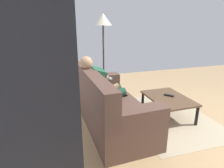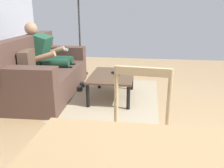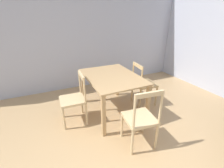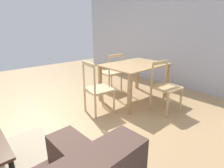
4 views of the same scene
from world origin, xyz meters
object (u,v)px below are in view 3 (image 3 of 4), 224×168
object	(u,v)px
dining_chair_near_wall	(143,84)
dining_chair_by_doorway	(74,99)
dining_chair_facing_couch	(141,119)
dining_table	(112,81)

from	to	relation	value
dining_chair_near_wall	dining_chair_by_doorway	distance (m)	1.47
dining_chair_facing_couch	dining_table	bearing A→B (deg)	179.79
dining_table	dining_chair_near_wall	world-z (taller)	dining_chair_near_wall
dining_table	dining_chair_facing_couch	bearing A→B (deg)	-0.21
dining_chair_near_wall	dining_chair_facing_couch	size ratio (longest dim) A/B	0.96
dining_chair_near_wall	dining_chair_facing_couch	distance (m)	1.22
dining_chair_near_wall	dining_chair_facing_couch	bearing A→B (deg)	-37.22
dining_table	dining_chair_by_doorway	world-z (taller)	dining_chair_by_doorway
dining_chair_near_wall	dining_chair_by_doorway	bearing A→B (deg)	-89.82
dining_chair_near_wall	dining_table	bearing A→B (deg)	-89.74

